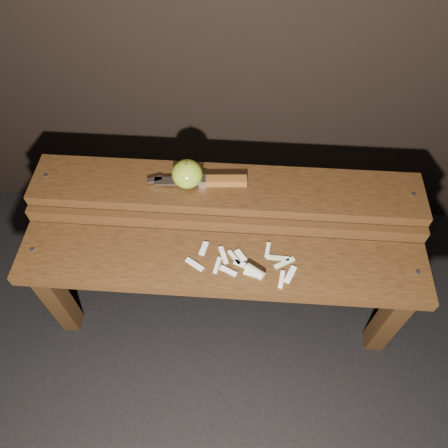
# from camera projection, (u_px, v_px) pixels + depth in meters

# --- Properties ---
(ground) EXTENTS (60.00, 60.00, 0.00)m
(ground) POSITION_uv_depth(u_px,v_px,m) (223.00, 306.00, 1.64)
(ground) COLOR black
(bench_front_tier) EXTENTS (1.20, 0.20, 0.42)m
(bench_front_tier) POSITION_uv_depth(u_px,v_px,m) (221.00, 275.00, 1.31)
(bench_front_tier) COLOR black
(bench_front_tier) RESTS_ON ground
(bench_rear_tier) EXTENTS (1.20, 0.21, 0.50)m
(bench_rear_tier) POSITION_uv_depth(u_px,v_px,m) (226.00, 204.00, 1.39)
(bench_rear_tier) COLOR black
(bench_rear_tier) RESTS_ON ground
(apple) EXTENTS (0.09, 0.09, 0.10)m
(apple) POSITION_uv_depth(u_px,v_px,m) (187.00, 174.00, 1.30)
(apple) COLOR olive
(apple) RESTS_ON bench_rear_tier
(knife) EXTENTS (0.30, 0.05, 0.03)m
(knife) POSITION_uv_depth(u_px,v_px,m) (214.00, 181.00, 1.32)
(knife) COLOR brown
(knife) RESTS_ON bench_rear_tier
(apple_scraps) EXTENTS (0.32, 0.15, 0.03)m
(apple_scraps) POSITION_uv_depth(u_px,v_px,m) (248.00, 266.00, 1.25)
(apple_scraps) COLOR beige
(apple_scraps) RESTS_ON bench_front_tier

